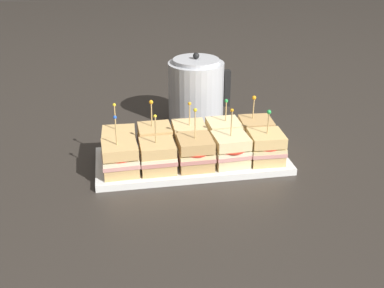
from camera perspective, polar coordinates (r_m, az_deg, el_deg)
name	(u,v)px	position (r m, az deg, el deg)	size (l,w,h in m)	color
ground_plane	(192,164)	(1.31, 0.00, -2.36)	(6.00, 6.00, 0.00)	#2D2823
serving_platter	(192,161)	(1.30, 0.00, -2.01)	(0.51, 0.22, 0.02)	silver
sandwich_front_far_left	(120,159)	(1.22, -8.50, -1.72)	(0.10, 0.10, 0.16)	tan
sandwich_front_left	(158,156)	(1.23, -4.09, -1.44)	(0.09, 0.09, 0.15)	tan
sandwich_front_center	(196,153)	(1.24, 0.42, -1.03)	(0.09, 0.09, 0.16)	tan
sandwich_front_right	(231,150)	(1.26, 4.59, -0.67)	(0.10, 0.10, 0.15)	beige
sandwich_front_far_right	(266,147)	(1.28, 8.75, -0.37)	(0.09, 0.09, 0.15)	tan
sandwich_back_far_left	(119,143)	(1.31, -8.62, 0.09)	(0.10, 0.10, 0.15)	tan
sandwich_back_left	(155,140)	(1.31, -4.40, 0.47)	(0.09, 0.09, 0.15)	tan
sandwich_back_center	(190,138)	(1.32, -0.26, 0.77)	(0.09, 0.09, 0.15)	#DBB77A
sandwich_back_right	(224,135)	(1.34, 3.76, 1.11)	(0.09, 0.09, 0.14)	beige
sandwich_back_far_right	(256,133)	(1.36, 7.56, 1.35)	(0.10, 0.10, 0.15)	tan
kettle_steel	(196,92)	(1.54, 0.51, 6.24)	(0.20, 0.18, 0.23)	#B7BABF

